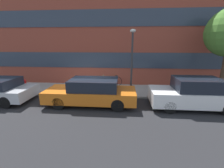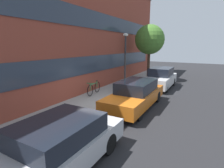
% 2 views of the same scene
% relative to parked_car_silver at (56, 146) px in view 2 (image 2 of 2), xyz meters
% --- Properties ---
extents(ground_plane, '(56.00, 56.00, 0.00)m').
position_rel_parked_car_silver_xyz_m(ground_plane, '(4.63, 1.05, -0.64)').
color(ground_plane, '#232326').
extents(sidewalk_strip, '(28.00, 2.62, 0.10)m').
position_rel_parked_car_silver_xyz_m(sidewalk_strip, '(4.63, 2.36, -0.59)').
color(sidewalk_strip, gray).
rests_on(sidewalk_strip, ground_plane).
extents(rowhouse_facade, '(28.00, 1.02, 8.56)m').
position_rel_parked_car_silver_xyz_m(rowhouse_facade, '(4.63, 4.11, 3.65)').
color(rowhouse_facade, brown).
rests_on(rowhouse_facade, ground_plane).
extents(parked_car_silver, '(4.10, 1.81, 1.27)m').
position_rel_parked_car_silver_xyz_m(parked_car_silver, '(0.00, 0.00, 0.00)').
color(parked_car_silver, '#B2B5BA').
rests_on(parked_car_silver, ground_plane).
extents(parked_car_orange, '(4.54, 1.71, 1.35)m').
position_rel_parked_car_silver_xyz_m(parked_car_orange, '(5.31, 0.00, 0.03)').
color(parked_car_orange, '#D16619').
rests_on(parked_car_orange, ground_plane).
extents(parked_car_white, '(4.01, 1.68, 1.48)m').
position_rel_parked_car_silver_xyz_m(parked_car_white, '(10.30, 0.00, 0.08)').
color(parked_car_white, silver).
rests_on(parked_car_white, ground_plane).
extents(fire_hydrant, '(0.52, 0.29, 0.74)m').
position_rel_parked_car_silver_xyz_m(fire_hydrant, '(0.60, 1.63, -0.16)').
color(fire_hydrant, red).
rests_on(fire_hydrant, sidewalk_strip).
extents(bicycle, '(1.66, 0.44, 0.81)m').
position_rel_parked_car_silver_xyz_m(bicycle, '(5.97, 3.04, -0.14)').
color(bicycle, black).
rests_on(bicycle, sidewalk_strip).
extents(street_tree, '(2.55, 2.55, 4.79)m').
position_rel_parked_car_silver_xyz_m(street_tree, '(12.51, 1.66, 2.96)').
color(street_tree, '#473323').
rests_on(street_tree, sidewalk_strip).
extents(lamp_post, '(0.32, 0.32, 3.73)m').
position_rel_parked_car_silver_xyz_m(lamp_post, '(7.37, 1.57, 1.83)').
color(lamp_post, '#2D2D30').
rests_on(lamp_post, sidewalk_strip).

